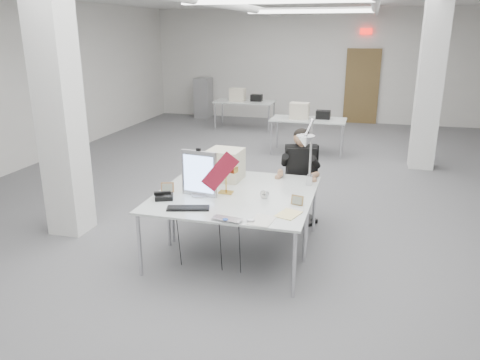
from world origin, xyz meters
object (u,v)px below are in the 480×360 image
object	(u,v)px
monitor	(199,173)
bankers_lamp	(226,179)
desk_main	(224,207)
beige_monitor	(225,165)
office_chair	(300,189)
seated_person	(301,161)
laptop	(225,221)
architect_lamp	(308,153)
desk_phone	(164,197)

from	to	relation	value
monitor	bankers_lamp	world-z (taller)	monitor
monitor	bankers_lamp	distance (m)	0.33
desk_main	bankers_lamp	size ratio (longest dim) A/B	5.42
bankers_lamp	beige_monitor	xyz separation A→B (m)	(-0.16, 0.50, 0.03)
desk_main	bankers_lamp	world-z (taller)	bankers_lamp
office_chair	seated_person	xyz separation A→B (m)	(0.00, -0.05, 0.42)
office_chair	bankers_lamp	distance (m)	1.43
monitor	office_chair	bearing A→B (deg)	61.20
office_chair	bankers_lamp	size ratio (longest dim) A/B	2.91
laptop	architect_lamp	size ratio (longest dim) A/B	0.34
desk_main	architect_lamp	xyz separation A→B (m)	(0.79, 0.74, 0.48)
desk_main	architect_lamp	world-z (taller)	architect_lamp
desk_phone	beige_monitor	bearing A→B (deg)	40.61
office_chair	seated_person	bearing A→B (deg)	-106.34
office_chair	monitor	bearing A→B (deg)	-142.75
desk_phone	beige_monitor	xyz separation A→B (m)	(0.45, 0.88, 0.17)
desk_phone	seated_person	bearing A→B (deg)	26.17
desk_main	desk_phone	bearing A→B (deg)	176.88
bankers_lamp	laptop	bearing A→B (deg)	-54.34
laptop	bankers_lamp	world-z (taller)	bankers_lamp
desk_phone	laptop	bearing A→B (deg)	-50.27
desk_main	seated_person	distance (m)	1.65
desk_main	office_chair	size ratio (longest dim) A/B	1.86
seated_person	beige_monitor	world-z (taller)	seated_person
laptop	architect_lamp	distance (m)	1.40
office_chair	laptop	distance (m)	2.07
monitor	desk_phone	size ratio (longest dim) A/B	2.69
seated_person	desk_phone	distance (m)	2.00
desk_phone	architect_lamp	bearing A→B (deg)	2.49
monitor	desk_phone	distance (m)	0.47
desk_phone	beige_monitor	world-z (taller)	beige_monitor
seated_person	desk_main	bearing A→B (deg)	-127.80
desk_main	beige_monitor	world-z (taller)	beige_monitor
bankers_lamp	desk_main	bearing A→B (deg)	-56.72
beige_monitor	desk_phone	bearing A→B (deg)	-112.87
desk_main	office_chair	bearing A→B (deg)	69.16
seated_person	monitor	distance (m)	1.61
monitor	desk_phone	world-z (taller)	monitor
monitor	laptop	bearing A→B (deg)	-44.95
office_chair	architect_lamp	world-z (taller)	architect_lamp
desk_main	architect_lamp	distance (m)	1.18
monitor	laptop	world-z (taller)	monitor
monitor	architect_lamp	distance (m)	1.28
beige_monitor	architect_lamp	xyz separation A→B (m)	(1.06, -0.19, 0.27)
office_chair	desk_main	bearing A→B (deg)	-127.18
desk_main	seated_person	bearing A→B (deg)	68.54
desk_phone	monitor	bearing A→B (deg)	9.87
office_chair	beige_monitor	xyz separation A→B (m)	(-0.87, -0.66, 0.47)
office_chair	desk_phone	bearing A→B (deg)	-146.96
beige_monitor	seated_person	bearing A→B (deg)	39.19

